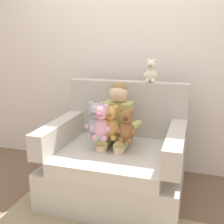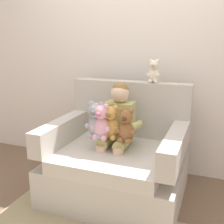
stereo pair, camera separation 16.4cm
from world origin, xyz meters
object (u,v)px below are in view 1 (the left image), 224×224
at_px(plush_brown, 127,126).
at_px(plush_honey, 111,123).
at_px(plush_cream_on_backrest, 151,72).
at_px(plush_pink, 101,123).
at_px(armchair, 117,161).
at_px(plush_grey, 96,121).
at_px(seated_child, 116,123).

distance_m(plush_brown, plush_honey, 0.16).
bearing_deg(plush_cream_on_backrest, plush_brown, -86.22).
relative_size(plush_pink, plush_cream_on_backrest, 1.45).
distance_m(armchair, plush_pink, 0.44).
height_order(armchair, plush_honey, armchair).
bearing_deg(plush_grey, plush_cream_on_backrest, 53.74).
height_order(plush_brown, plush_grey, plush_grey).
distance_m(seated_child, plush_honey, 0.14).
height_order(seated_child, plush_honey, seated_child).
height_order(armchair, plush_brown, armchair).
bearing_deg(plush_grey, plush_honey, 15.78).
bearing_deg(armchair, plush_grey, -141.64).
height_order(seated_child, plush_pink, seated_child).
bearing_deg(plush_cream_on_backrest, plush_honey, -103.37).
bearing_deg(armchair, plush_pink, -127.82).
height_order(plush_brown, plush_honey, plush_honey).
xyz_separation_m(armchair, plush_brown, (0.12, -0.13, 0.40)).
bearing_deg(plush_honey, plush_pink, -142.67).
distance_m(seated_child, plush_brown, 0.22).
height_order(plush_pink, plush_grey, plush_grey).
height_order(armchair, seated_child, seated_child).
relative_size(armchair, plush_honey, 3.95).
relative_size(seated_child, plush_cream_on_backrest, 3.70).
xyz_separation_m(armchair, seated_child, (-0.02, 0.04, 0.36)).
relative_size(plush_pink, plush_grey, 0.97).
xyz_separation_m(plush_honey, plush_cream_on_backrest, (0.26, 0.46, 0.41)).
relative_size(seated_child, plush_brown, 2.80).
distance_m(armchair, plush_brown, 0.43).
height_order(armchair, plush_cream_on_backrest, plush_cream_on_backrest).
bearing_deg(plush_honey, plush_brown, -3.90).
distance_m(plush_honey, plush_pink, 0.08).
relative_size(armchair, plush_brown, 4.08).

